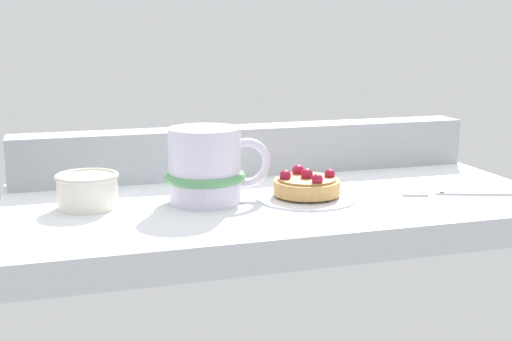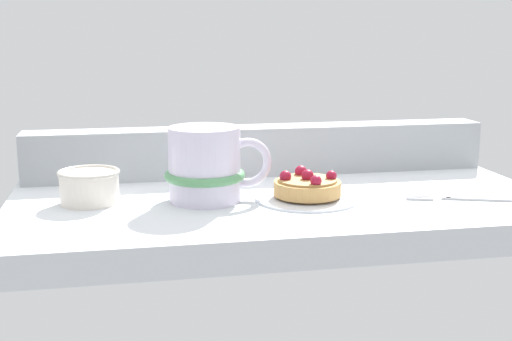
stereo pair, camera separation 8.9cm
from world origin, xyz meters
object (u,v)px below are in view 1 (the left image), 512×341
object	(u,v)px
dessert_fork	(457,193)
sugar_bowl	(87,190)
dessert_plate	(306,196)
raspberry_tart	(307,185)
coffee_mug	(206,166)

from	to	relation	value
dessert_fork	sugar_bowl	world-z (taller)	sugar_bowl
dessert_plate	raspberry_tart	xyz separation A→B (cm)	(-0.00, 0.02, 1.55)
dessert_plate	coffee_mug	world-z (taller)	coffee_mug
dessert_plate	sugar_bowl	xyz separation A→B (cm)	(-28.16, 3.71, 2.04)
raspberry_tart	coffee_mug	bearing A→B (deg)	169.44
raspberry_tart	sugar_bowl	distance (cm)	28.40
coffee_mug	dessert_fork	xyz separation A→B (cm)	(33.40, -6.66, -4.41)
raspberry_tart	dessert_fork	bearing A→B (deg)	-11.73
dessert_plate	dessert_fork	bearing A→B (deg)	-11.66
raspberry_tart	sugar_bowl	size ratio (longest dim) A/B	1.11
coffee_mug	dessert_fork	world-z (taller)	coffee_mug
dessert_plate	coffee_mug	distance (cm)	14.02
coffee_mug	sugar_bowl	distance (cm)	15.32
raspberry_tart	sugar_bowl	world-z (taller)	sugar_bowl
dessert_fork	sugar_bowl	distance (cm)	49.17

